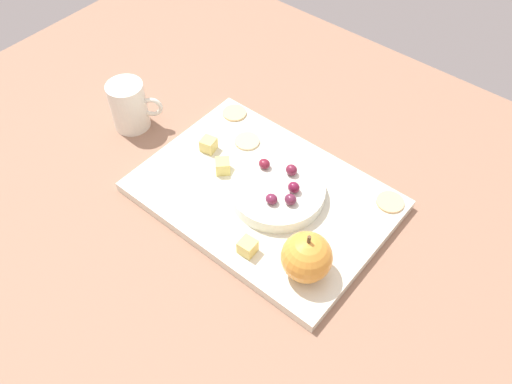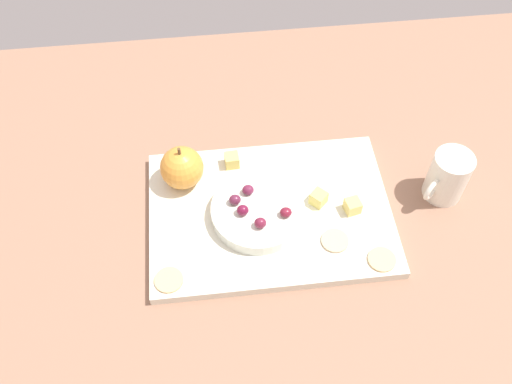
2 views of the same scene
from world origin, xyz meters
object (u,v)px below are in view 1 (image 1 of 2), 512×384
Objects in this scene: grape_2 at (291,199)px; platter at (263,196)px; cracker_0 at (390,202)px; grape_3 at (272,199)px; cheese_cube_1 at (248,247)px; grape_1 at (290,169)px; cheese_cube_2 at (209,145)px; cracker_1 at (247,141)px; serving_dish at (278,191)px; cheese_cube_0 at (223,166)px; cracker_2 at (234,113)px; apple_whole at (307,257)px; grape_0 at (264,164)px; cup at (129,106)px; grape_4 at (294,187)px.

platter is at bearing -5.28° from grape_2.
cracker_0 is 2.29× the size of grape_3.
grape_1 is at bearing -76.63° from cheese_cube_1.
platter is 16.77× the size of cheese_cube_2.
serving_dish is at bearing 152.34° from cracker_1.
grape_3 is at bearing 37.40° from grape_2.
cheese_cube_2 is at bearing 17.64° from cracker_0.
cheese_cube_0 is at bearing 0.67° from grape_2.
cracker_2 is (21.21, -21.35, -0.97)cm from cheese_cube_1.
grape_0 is at bearing -33.08° from apple_whole.
apple_whole is at bearing 147.69° from cracker_1.
platter is at bearing -177.15° from cup.
cracker_1 is 7.71cm from cracker_2.
cheese_cube_1 is 1.23× the size of grape_3.
cup reaches higher than grape_3.
cup reaches higher than cheese_cube_0.
grape_0 is at bearing -52.86° from platter.
grape_1 is at bearing 158.99° from cracker_2.
grape_4 is at bearing -107.64° from grape_3.
serving_dish is 6.41× the size of cheese_cube_2.
platter is 29.77cm from cup.
grape_2 is 0.21× the size of cup.
grape_0 is at bearing 148.61° from cracker_2.
cracker_1 is at bearing -36.93° from platter.
cup is (32.88, -0.79, -0.26)cm from grape_3.
apple_whole is 19.11cm from cracker_0.
cheese_cube_0 is (10.20, 1.67, 0.04)cm from serving_dish.
cheese_cube_0 is at bearing 10.46° from grape_4.
grape_3 is at bearing 44.82° from cracker_0.
cheese_cube_2 is 17.96cm from grape_4.
cheese_cube_1 is (-3.18, 11.20, 0.04)cm from serving_dish.
cracker_2 is at bearing -24.85° from grape_4.
cheese_cube_0 is 1.23× the size of grape_2.
grape_0 is 1.00× the size of grape_4.
cheese_cube_2 is 1.23× the size of grape_0.
grape_2 is (-18.88, 2.00, 1.93)cm from cheese_cube_2.
cup reaches higher than grape_0.
grape_3 is at bearing 110.39° from serving_dish.
cracker_0 is (-14.55, -10.00, -0.93)cm from serving_dish.
apple_whole is 28.56cm from cheese_cube_2.
platter is 6.92cm from grape_2.
grape_2 is (-5.65, 0.52, 3.97)cm from platter.
cracker_1 is at bearing -21.03° from grape_4.
cheese_cube_1 is 24.08cm from cracker_0.
cheese_cube_0 is at bearing -35.46° from cheese_cube_1.
cracker_2 is at bearing -35.08° from platter.
cheese_cube_0 is at bearing 123.51° from cracker_2.
cheese_cube_0 is 13.82cm from grape_2.
cheese_cube_2 reaches higher than cracker_2.
cracker_1 is 8.93cm from grape_0.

